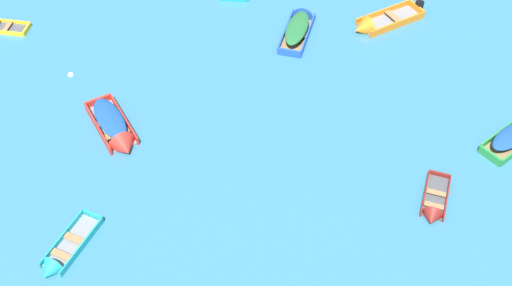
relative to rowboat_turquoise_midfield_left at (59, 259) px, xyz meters
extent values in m
cube|color=gray|center=(0.21, 0.85, -0.11)|extent=(1.57, 2.96, 0.09)
cube|color=teal|center=(0.69, 0.73, 0.02)|extent=(0.76, 2.87, 0.34)
cube|color=teal|center=(-0.27, 0.97, 0.02)|extent=(0.76, 2.87, 0.34)
cube|color=teal|center=(0.56, 2.28, 0.02)|extent=(0.96, 0.33, 0.34)
cone|color=teal|center=(-0.16, -0.64, 0.03)|extent=(1.08, 0.88, 0.95)
cube|color=#937047|center=(0.25, 1.00, 0.09)|extent=(0.93, 0.51, 0.03)
cube|color=#937047|center=(0.04, 0.17, 0.09)|extent=(0.93, 0.51, 0.03)
cube|color=gray|center=(12.16, 18.56, -0.10)|extent=(3.57, 3.31, 0.11)
cube|color=orange|center=(12.59, 18.05, 0.07)|extent=(2.93, 2.53, 0.44)
cube|color=orange|center=(11.73, 19.07, 0.07)|extent=(2.93, 2.53, 0.44)
cube|color=orange|center=(13.60, 19.79, 0.07)|extent=(0.95, 1.08, 0.44)
cone|color=orange|center=(10.66, 17.27, 0.09)|extent=(1.49, 1.54, 1.28)
cube|color=#937047|center=(12.31, 18.69, 0.16)|extent=(1.08, 1.16, 0.03)
cube|color=black|center=(13.72, 19.90, 0.22)|extent=(0.49, 0.49, 0.62)
cube|color=#99754C|center=(18.20, 10.13, -0.10)|extent=(2.79, 3.03, 0.11)
cube|color=#288C3D|center=(17.73, 10.52, 0.07)|extent=(2.06, 2.45, 0.44)
cube|color=#288C3D|center=(17.20, 8.94, 0.07)|extent=(1.00, 0.86, 0.44)
cube|color=#937047|center=(18.10, 10.01, 0.15)|extent=(1.04, 0.95, 0.03)
cube|color=#4C4C51|center=(14.79, 6.20, -0.12)|extent=(1.19, 2.49, 0.07)
cube|color=maroon|center=(15.26, 6.14, -0.02)|extent=(0.38, 2.49, 0.27)
cube|color=maroon|center=(14.32, 6.26, -0.02)|extent=(0.38, 2.49, 0.27)
cube|color=maroon|center=(14.95, 7.44, -0.02)|extent=(0.93, 0.22, 0.27)
cone|color=maroon|center=(14.62, 4.91, -0.01)|extent=(0.98, 0.68, 0.91)
cube|color=#937047|center=(14.81, 6.33, 0.03)|extent=(0.87, 0.37, 0.03)
cube|color=#937047|center=(14.71, 5.60, 0.03)|extent=(0.87, 0.37, 0.03)
cube|color=#99754C|center=(7.15, 16.24, -0.10)|extent=(1.45, 3.53, 0.11)
cube|color=blue|center=(6.52, 16.29, 0.06)|extent=(0.36, 3.60, 0.43)
cube|color=blue|center=(7.78, 16.19, 0.06)|extent=(0.36, 3.60, 0.43)
cube|color=blue|center=(7.01, 14.45, 0.06)|extent=(1.25, 0.23, 0.43)
cone|color=blue|center=(7.30, 18.11, 0.08)|extent=(1.27, 0.92, 1.21)
cube|color=#937047|center=(7.14, 16.06, 0.15)|extent=(1.16, 0.46, 0.03)
ellipsoid|color=#236633|center=(7.15, 16.24, 0.41)|extent=(1.38, 3.23, 0.38)
cube|color=#4C4C51|center=(-9.00, 13.72, -0.12)|extent=(2.46, 1.01, 0.07)
cube|color=yellow|center=(-8.98, 13.22, -0.02)|extent=(2.54, 0.14, 0.27)
cube|color=yellow|center=(-9.02, 14.22, -0.02)|extent=(2.54, 0.14, 0.27)
cube|color=yellow|center=(-7.73, 13.76, -0.02)|extent=(0.13, 0.98, 0.27)
cube|color=#937047|center=(-8.87, 13.72, 0.03)|extent=(0.29, 0.90, 0.03)
cube|color=gray|center=(-0.53, 7.57, -0.10)|extent=(3.13, 3.35, 0.11)
cube|color=red|center=(-0.02, 8.00, 0.07)|extent=(2.34, 2.71, 0.44)
cube|color=red|center=(-1.03, 7.14, 0.07)|extent=(2.34, 2.71, 0.44)
cube|color=red|center=(-1.67, 8.89, 0.07)|extent=(1.07, 0.95, 0.44)
cone|color=red|center=(0.66, 6.18, 0.09)|extent=(1.48, 1.43, 1.27)
cube|color=#937047|center=(-0.65, 7.71, 0.16)|extent=(1.14, 1.05, 0.03)
cube|color=#937047|center=(0.02, 6.93, 0.16)|extent=(1.14, 1.05, 0.03)
ellipsoid|color=#19478C|center=(-0.53, 7.57, 0.42)|extent=(2.89, 3.09, 0.36)
sphere|color=silver|center=(-3.91, 10.74, -0.15)|extent=(0.31, 0.31, 0.31)
camera|label=1|loc=(10.44, -12.21, 22.06)|focal=45.11mm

